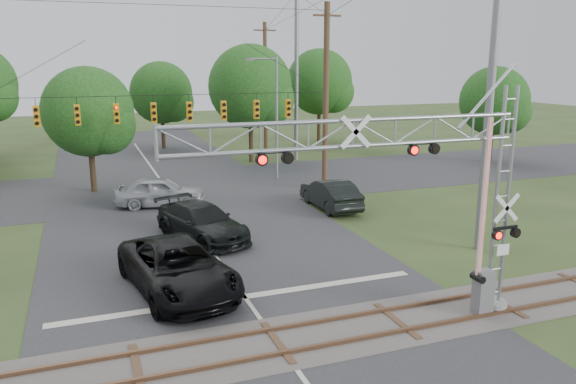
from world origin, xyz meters
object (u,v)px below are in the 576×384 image
object	(u,v)px
crossing_gantry	(416,183)
car_dark	(202,222)
traffic_signal_span	(187,104)
streetlight	(274,112)
pickup_black	(178,268)
sedan_silver	(160,192)

from	to	relation	value
crossing_gantry	car_dark	bearing A→B (deg)	111.03
crossing_gantry	traffic_signal_span	distance (m)	18.69
car_dark	streetlight	world-z (taller)	streetlight
pickup_black	streetlight	bearing A→B (deg)	51.55
pickup_black	car_dark	bearing A→B (deg)	60.70
pickup_black	car_dark	size ratio (longest dim) A/B	1.14
sedan_silver	streetlight	distance (m)	10.47
traffic_signal_span	streetlight	xyz separation A→B (m)	(6.67, 4.08, -0.96)
crossing_gantry	streetlight	bearing A→B (deg)	81.55
pickup_black	sedan_silver	world-z (taller)	pickup_black
traffic_signal_span	pickup_black	world-z (taller)	traffic_signal_span
car_dark	sedan_silver	distance (m)	6.82
traffic_signal_span	car_dark	xyz separation A→B (m)	(-0.85, -7.47, -4.82)
traffic_signal_span	pickup_black	bearing A→B (deg)	-102.48
traffic_signal_span	streetlight	size ratio (longest dim) A/B	2.31
traffic_signal_span	crossing_gantry	bearing A→B (deg)	-79.70
streetlight	sedan_silver	bearing A→B (deg)	-150.51
crossing_gantry	traffic_signal_span	xyz separation A→B (m)	(-3.34, 18.36, 1.08)
crossing_gantry	car_dark	distance (m)	12.25
crossing_gantry	streetlight	size ratio (longest dim) A/B	1.34
crossing_gantry	car_dark	xyz separation A→B (m)	(-4.19, 10.89, -3.74)
crossing_gantry	streetlight	distance (m)	22.68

